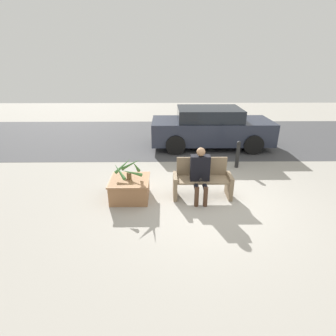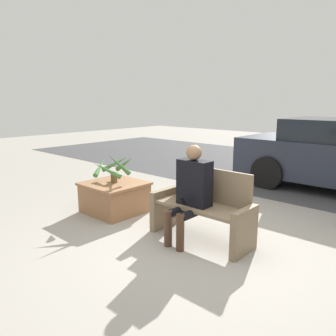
# 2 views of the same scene
# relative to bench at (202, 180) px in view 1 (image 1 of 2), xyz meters

# --- Properties ---
(ground_plane) EXTENTS (30.00, 30.00, 0.00)m
(ground_plane) POSITION_rel_bench_xyz_m (0.07, -0.26, -0.43)
(ground_plane) COLOR #9E998E
(road_surface) EXTENTS (20.00, 6.00, 0.01)m
(road_surface) POSITION_rel_bench_xyz_m (0.07, 5.32, -0.42)
(road_surface) COLOR #424244
(road_surface) RESTS_ON ground_plane
(bench) EXTENTS (1.42, 0.53, 0.95)m
(bench) POSITION_rel_bench_xyz_m (0.00, 0.00, 0.00)
(bench) COLOR #7A664C
(bench) RESTS_ON ground_plane
(person_seated) EXTENTS (0.45, 0.57, 1.30)m
(person_seated) POSITION_rel_bench_xyz_m (-0.08, -0.17, 0.30)
(person_seated) COLOR black
(person_seated) RESTS_ON ground_plane
(planter_box) EXTENTS (0.94, 0.91, 0.51)m
(planter_box) POSITION_rel_bench_xyz_m (-1.76, -0.11, -0.16)
(planter_box) COLOR #936642
(planter_box) RESTS_ON ground_plane
(potted_plant) EXTENTS (0.72, 0.73, 0.55)m
(potted_plant) POSITION_rel_bench_xyz_m (-1.77, -0.11, 0.35)
(potted_plant) COLOR brown
(potted_plant) RESTS_ON planter_box
(parked_car) EXTENTS (4.46, 1.98, 1.49)m
(parked_car) POSITION_rel_bench_xyz_m (0.83, 3.94, 0.32)
(parked_car) COLOR #232838
(parked_car) RESTS_ON ground_plane
(bollard_post) EXTENTS (0.13, 0.13, 0.86)m
(bollard_post) POSITION_rel_bench_xyz_m (1.35, 1.82, 0.02)
(bollard_post) COLOR black
(bollard_post) RESTS_ON ground_plane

